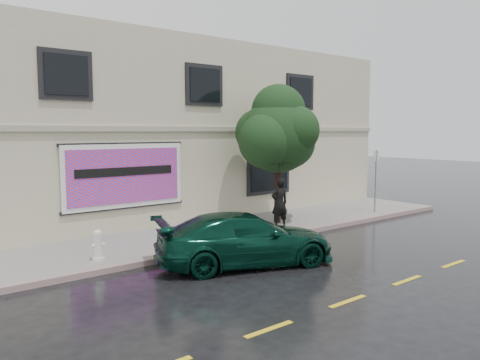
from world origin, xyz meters
TOP-DOWN VIEW (x-y plane):
  - ground at (0.00, 0.00)m, footprint 90.00×90.00m
  - sidewalk at (0.00, 3.25)m, footprint 20.00×3.50m
  - curb at (0.00, 1.50)m, footprint 20.00×0.18m
  - road_marking at (0.00, -3.50)m, footprint 19.00×0.12m
  - building at (0.00, 9.00)m, footprint 20.00×8.12m
  - billboard at (-3.20, 4.92)m, footprint 4.30×0.16m
  - car at (-2.16, -0.08)m, footprint 5.17×3.54m
  - pedestrian at (1.23, 2.20)m, footprint 0.71×0.53m
  - umbrella at (1.23, 2.20)m, footprint 1.08×1.08m
  - street_tree at (1.89, 3.01)m, footprint 2.73×2.73m
  - fire_hydrant at (-5.25, 2.23)m, footprint 0.34×0.32m
  - sign_pole at (6.66, 2.16)m, footprint 0.32×0.06m

SIDE VIEW (x-z plane):
  - ground at x=0.00m, z-range 0.00..0.00m
  - road_marking at x=0.00m, z-range 0.00..0.01m
  - sidewalk at x=0.00m, z-range 0.00..0.15m
  - curb at x=0.00m, z-range -0.01..0.15m
  - fire_hydrant at x=-5.25m, z-range 0.14..0.96m
  - car at x=-2.16m, z-range 0.00..1.38m
  - pedestrian at x=1.23m, z-range 0.15..1.93m
  - sign_pole at x=6.66m, z-range 0.41..3.00m
  - billboard at x=-3.20m, z-range 0.95..3.15m
  - umbrella at x=1.23m, z-range 1.93..2.64m
  - street_tree at x=1.89m, z-range 1.06..5.65m
  - building at x=0.00m, z-range 0.00..7.00m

